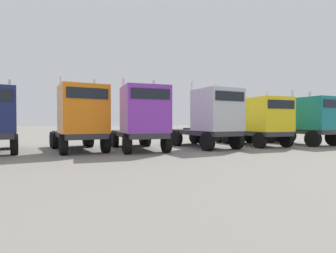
{
  "coord_description": "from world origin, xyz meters",
  "views": [
    {
      "loc": [
        -3.47,
        -15.2,
        1.73
      ],
      "look_at": [
        1.95,
        2.09,
        1.4
      ],
      "focal_mm": 28.95,
      "sensor_mm": 36.0,
      "label": 1
    }
  ],
  "objects": [
    {
      "name": "semi_truck_teal",
      "position": [
        12.34,
        0.71,
        1.81
      ],
      "size": [
        3.37,
        6.42,
        4.04
      ],
      "rotation": [
        0.0,
        0.0,
        -1.43
      ],
      "color": "#333338",
      "rests_on": "ground"
    },
    {
      "name": "semi_truck_purple",
      "position": [
        -0.21,
        0.35,
        1.91
      ],
      "size": [
        2.81,
        6.55,
        4.29
      ],
      "rotation": [
        0.0,
        0.0,
        -1.53
      ],
      "color": "#333338",
      "rests_on": "ground"
    },
    {
      "name": "semi_truck_orange",
      "position": [
        -3.6,
        0.98,
        1.92
      ],
      "size": [
        3.68,
        6.53,
        4.3
      ],
      "rotation": [
        0.0,
        0.0,
        -1.37
      ],
      "color": "#333338",
      "rests_on": "ground"
    },
    {
      "name": "semi_truck_yellow",
      "position": [
        8.42,
        0.91,
        1.73
      ],
      "size": [
        2.85,
        6.35,
        3.94
      ],
      "rotation": [
        0.0,
        0.0,
        -1.52
      ],
      "color": "#333338",
      "rests_on": "ground"
    },
    {
      "name": "semi_truck_silver",
      "position": [
        4.37,
        0.57,
        1.96
      ],
      "size": [
        3.49,
        6.42,
        4.33
      ],
      "rotation": [
        0.0,
        0.0,
        -1.4
      ],
      "color": "#333338",
      "rests_on": "ground"
    },
    {
      "name": "ground",
      "position": [
        0.0,
        0.0,
        0.0
      ],
      "size": [
        200.0,
        200.0,
        0.0
      ],
      "primitive_type": "plane",
      "color": "gray"
    }
  ]
}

